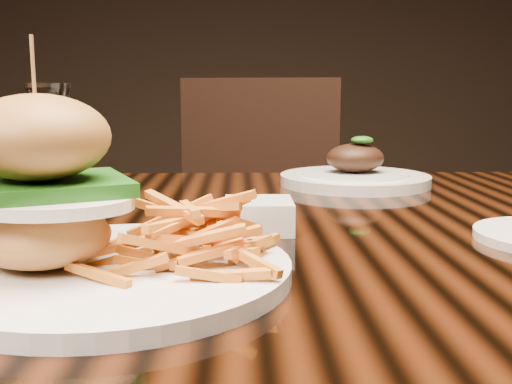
{
  "coord_description": "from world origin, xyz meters",
  "views": [
    {
      "loc": [
        -0.05,
        -0.74,
        0.91
      ],
      "look_at": [
        -0.04,
        -0.14,
        0.81
      ],
      "focal_mm": 42.0,
      "sensor_mm": 36.0,
      "label": 1
    }
  ],
  "objects_px": {
    "far_dish": "(355,175)",
    "chair_far": "(255,227)",
    "wine_glass": "(50,118)",
    "burger_plate": "(97,221)",
    "dining_table": "(281,278)"
  },
  "relations": [
    {
      "from": "wine_glass",
      "to": "far_dish",
      "type": "xyz_separation_m",
      "value": [
        0.46,
        0.2,
        -0.11
      ]
    },
    {
      "from": "dining_table",
      "to": "burger_plate",
      "type": "distance_m",
      "value": 0.32
    },
    {
      "from": "far_dish",
      "to": "chair_far",
      "type": "height_order",
      "value": "chair_far"
    },
    {
      "from": "wine_glass",
      "to": "chair_far",
      "type": "relative_size",
      "value": 0.18
    },
    {
      "from": "wine_glass",
      "to": "chair_far",
      "type": "xyz_separation_m",
      "value": [
        0.3,
        0.8,
        -0.34
      ]
    },
    {
      "from": "burger_plate",
      "to": "far_dish",
      "type": "distance_m",
      "value": 0.62
    },
    {
      "from": "dining_table",
      "to": "wine_glass",
      "type": "relative_size",
      "value": 9.32
    },
    {
      "from": "burger_plate",
      "to": "wine_glass",
      "type": "bearing_deg",
      "value": 101.04
    },
    {
      "from": "burger_plate",
      "to": "wine_glass",
      "type": "relative_size",
      "value": 1.79
    },
    {
      "from": "dining_table",
      "to": "burger_plate",
      "type": "bearing_deg",
      "value": -126.03
    },
    {
      "from": "far_dish",
      "to": "chair_far",
      "type": "distance_m",
      "value": 0.66
    },
    {
      "from": "dining_table",
      "to": "far_dish",
      "type": "distance_m",
      "value": 0.34
    },
    {
      "from": "wine_glass",
      "to": "dining_table",
      "type": "bearing_deg",
      "value": -16.0
    },
    {
      "from": "wine_glass",
      "to": "chair_far",
      "type": "bearing_deg",
      "value": 69.41
    },
    {
      "from": "burger_plate",
      "to": "chair_far",
      "type": "distance_m",
      "value": 1.17
    }
  ]
}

